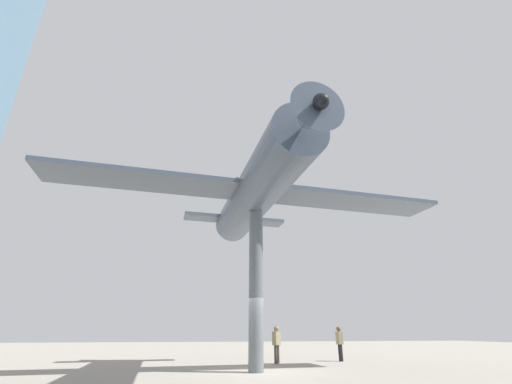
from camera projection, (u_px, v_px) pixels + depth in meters
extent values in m
plane|color=gray|center=(256.00, 373.00, 12.01)|extent=(80.00, 80.00, 0.00)
cylinder|color=slate|center=(256.00, 286.00, 13.14)|extent=(0.55, 0.55, 5.94)
cylinder|color=#4C5666|center=(256.00, 192.00, 14.61)|extent=(2.77, 10.36, 1.84)
cube|color=#4C5666|center=(256.00, 192.00, 14.61)|extent=(17.01, 3.50, 0.18)
cube|color=#4C5666|center=(234.00, 220.00, 18.69)|extent=(5.48, 1.49, 0.18)
cube|color=#4C5666|center=(235.00, 199.00, 19.13)|extent=(0.28, 1.11, 2.28)
cone|color=#4C5666|center=(309.00, 118.00, 9.54)|extent=(1.66, 1.28, 1.56)
sphere|color=black|center=(321.00, 102.00, 8.87)|extent=(0.44, 0.44, 0.44)
cylinder|color=#4C4238|center=(278.00, 354.00, 15.57)|extent=(0.14, 0.14, 0.76)
cylinder|color=#4C4238|center=(276.00, 354.00, 15.44)|extent=(0.14, 0.14, 0.76)
cube|color=#998C66|center=(276.00, 338.00, 15.76)|extent=(0.44, 0.44, 0.58)
sphere|color=#936B4C|center=(276.00, 329.00, 15.92)|extent=(0.24, 0.24, 0.24)
cylinder|color=#232328|center=(341.00, 353.00, 16.62)|extent=(0.14, 0.14, 0.76)
cylinder|color=#232328|center=(340.00, 353.00, 16.79)|extent=(0.14, 0.14, 0.76)
cube|color=#998C66|center=(339.00, 338.00, 16.96)|extent=(0.22, 0.40, 0.58)
sphere|color=brown|center=(339.00, 329.00, 17.11)|extent=(0.24, 0.24, 0.24)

